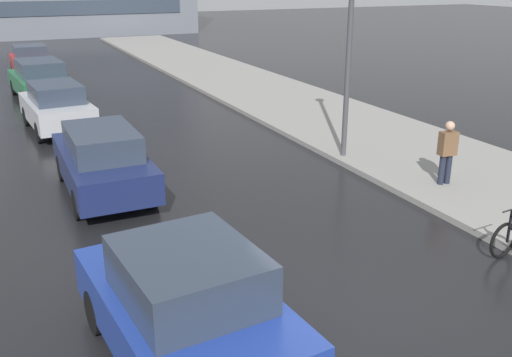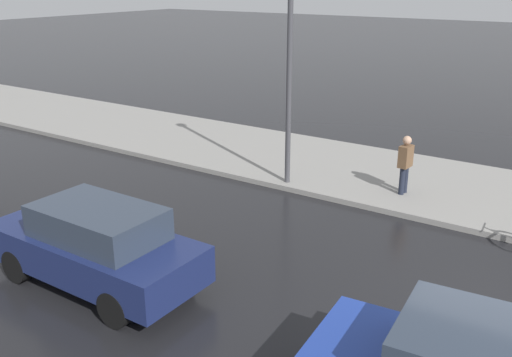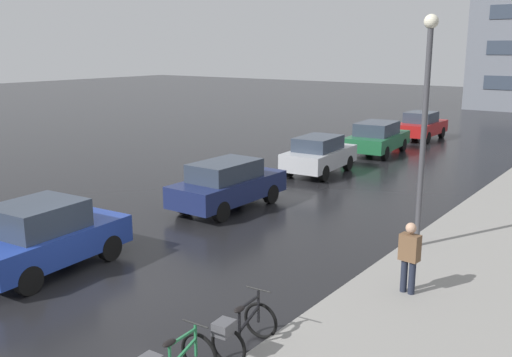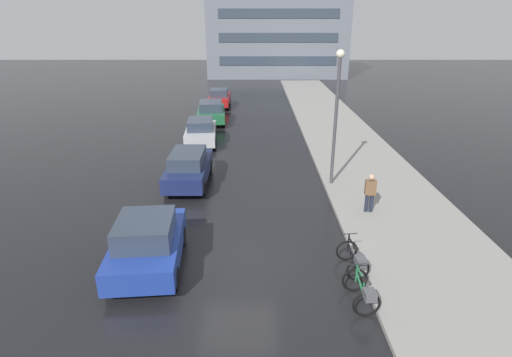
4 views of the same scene
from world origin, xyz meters
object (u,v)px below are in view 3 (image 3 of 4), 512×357
car_silver (319,154)px  streetlamp (425,112)px  bicycle_second (240,330)px  car_red (421,126)px  car_navy (228,184)px  car_blue (44,236)px  car_green (377,138)px  pedestrian (409,257)px

car_silver → streetlamp: bearing=-44.3°
bicycle_second → car_red: car_red is taller
bicycle_second → car_navy: (-5.89, 6.93, 0.34)m
car_blue → streetlamp: (6.60, 6.39, 2.77)m
bicycle_second → car_red: 25.21m
car_navy → car_green: car_navy is taller
car_green → streetlamp: size_ratio=0.76×
bicycle_second → car_green: size_ratio=0.31×
car_silver → pedestrian: pedestrian is taller
bicycle_second → car_silver: bearing=114.9°
car_green → pedestrian: (7.56, -15.00, 0.13)m
car_navy → streetlamp: streetlamp is taller
car_silver → car_red: same height
car_green → car_red: car_green is taller
car_navy → streetlamp: size_ratio=0.72×
bicycle_second → pedestrian: (1.43, 3.82, 0.46)m
pedestrian → car_red: bearing=109.9°
bicycle_second → streetlamp: (0.52, 6.72, 3.12)m
bicycle_second → pedestrian: bearing=69.4°
car_blue → car_navy: car_blue is taller
car_green → car_red: 5.66m
bicycle_second → car_red: bearing=103.8°
car_green → pedestrian: pedestrian is taller
car_green → streetlamp: streetlamp is taller
car_blue → car_navy: size_ratio=0.93×
bicycle_second → car_blue: bearing=176.9°
bicycle_second → streetlamp: streetlamp is taller
car_silver → bicycle_second: bearing=-65.1°
car_silver → car_red: (0.12, 11.25, -0.02)m
car_red → pedestrian: pedestrian is taller
car_red → car_green: bearing=-91.0°
pedestrian → bicycle_second: bearing=-110.6°
car_silver → pedestrian: bearing=-51.1°
car_navy → car_silver: size_ratio=1.05×
car_blue → streetlamp: 9.59m
car_silver → pedestrian: 12.09m
car_blue → car_red: bearing=89.9°
bicycle_second → car_blue: (-6.08, 0.33, 0.35)m
car_navy → car_red: 17.55m
car_red → pedestrian: bearing=-70.1°
bicycle_second → car_green: bearing=108.0°
car_blue → bicycle_second: bearing=-3.1°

